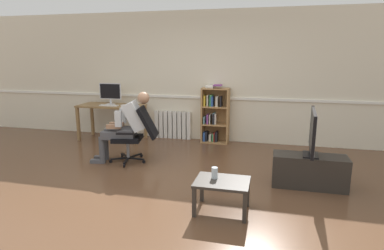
% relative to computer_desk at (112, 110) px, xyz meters
% --- Properties ---
extents(ground_plane, '(18.00, 18.00, 0.00)m').
position_rel_computer_desk_xyz_m(ground_plane, '(1.96, -2.15, -0.65)').
color(ground_plane, brown).
extents(back_wall, '(12.00, 0.13, 2.70)m').
position_rel_computer_desk_xyz_m(back_wall, '(1.96, 0.50, 0.69)').
color(back_wall, beige).
rests_on(back_wall, ground_plane).
extents(computer_desk, '(1.39, 0.64, 0.76)m').
position_rel_computer_desk_xyz_m(computer_desk, '(0.00, 0.00, 0.00)').
color(computer_desk, olive).
rests_on(computer_desk, ground_plane).
extents(imac_monitor, '(0.50, 0.14, 0.46)m').
position_rel_computer_desk_xyz_m(imac_monitor, '(-0.05, 0.08, 0.36)').
color(imac_monitor, silver).
rests_on(imac_monitor, computer_desk).
extents(keyboard, '(0.39, 0.12, 0.02)m').
position_rel_computer_desk_xyz_m(keyboard, '(0.02, -0.14, 0.11)').
color(keyboard, white).
rests_on(keyboard, computer_desk).
extents(computer_mouse, '(0.06, 0.10, 0.03)m').
position_rel_computer_desk_xyz_m(computer_mouse, '(0.33, -0.12, 0.12)').
color(computer_mouse, white).
rests_on(computer_mouse, computer_desk).
extents(bookshelf, '(0.57, 0.29, 1.22)m').
position_rel_computer_desk_xyz_m(bookshelf, '(2.19, 0.29, -0.08)').
color(bookshelf, '#AD7F4C').
rests_on(bookshelf, ground_plane).
extents(radiator, '(0.82, 0.08, 0.60)m').
position_rel_computer_desk_xyz_m(radiator, '(1.25, 0.39, -0.35)').
color(radiator, white).
rests_on(radiator, ground_plane).
extents(office_chair, '(0.84, 0.64, 0.96)m').
position_rel_computer_desk_xyz_m(office_chair, '(1.14, -1.29, -0.13)').
color(office_chair, black).
rests_on(office_chair, ground_plane).
extents(person_seated, '(1.03, 0.51, 1.21)m').
position_rel_computer_desk_xyz_m(person_seated, '(0.96, -1.32, -0.01)').
color(person_seated, '#4C4C51').
rests_on(person_seated, ground_plane).
extents(tv_stand, '(0.99, 0.38, 0.45)m').
position_rel_computer_desk_xyz_m(tv_stand, '(3.89, -1.71, -0.43)').
color(tv_stand, '#2D2823').
rests_on(tv_stand, ground_plane).
extents(tv_screen, '(0.22, 0.92, 0.63)m').
position_rel_computer_desk_xyz_m(tv_screen, '(3.89, -1.71, 0.13)').
color(tv_screen, black).
rests_on(tv_screen, tv_stand).
extents(coffee_table, '(0.63, 0.47, 0.38)m').
position_rel_computer_desk_xyz_m(coffee_table, '(2.82, -2.73, -0.33)').
color(coffee_table, '#332D28').
rests_on(coffee_table, ground_plane).
extents(drinking_glass, '(0.07, 0.07, 0.13)m').
position_rel_computer_desk_xyz_m(drinking_glass, '(2.73, -2.67, -0.21)').
color(drinking_glass, silver).
rests_on(drinking_glass, coffee_table).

